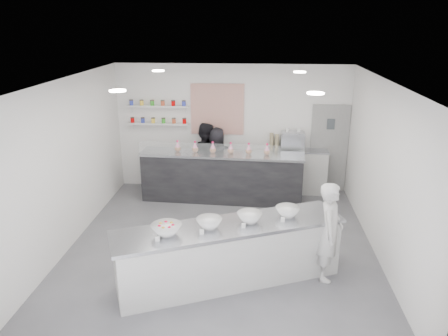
# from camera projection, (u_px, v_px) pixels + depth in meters

# --- Properties ---
(floor) EXTENTS (6.00, 6.00, 0.00)m
(floor) POSITION_uv_depth(u_px,v_px,m) (221.00, 245.00, 8.04)
(floor) COLOR #515156
(floor) RESTS_ON ground
(ceiling) EXTENTS (6.00, 6.00, 0.00)m
(ceiling) POSITION_uv_depth(u_px,v_px,m) (221.00, 81.00, 7.07)
(ceiling) COLOR white
(ceiling) RESTS_ON floor
(back_wall) EXTENTS (5.50, 0.00, 5.50)m
(back_wall) POSITION_uv_depth(u_px,v_px,m) (232.00, 128.00, 10.38)
(back_wall) COLOR white
(back_wall) RESTS_ON floor
(left_wall) EXTENTS (0.00, 6.00, 6.00)m
(left_wall) POSITION_uv_depth(u_px,v_px,m) (68.00, 165.00, 7.76)
(left_wall) COLOR white
(left_wall) RESTS_ON floor
(right_wall) EXTENTS (0.00, 6.00, 6.00)m
(right_wall) POSITION_uv_depth(u_px,v_px,m) (384.00, 173.00, 7.34)
(right_wall) COLOR white
(right_wall) RESTS_ON floor
(back_door) EXTENTS (0.88, 0.04, 2.10)m
(back_door) POSITION_uv_depth(u_px,v_px,m) (329.00, 149.00, 10.33)
(back_door) COLOR gray
(back_door) RESTS_ON floor
(pattern_panel) EXTENTS (1.25, 0.03, 1.20)m
(pattern_panel) POSITION_uv_depth(u_px,v_px,m) (217.00, 109.00, 10.24)
(pattern_panel) COLOR #A23220
(pattern_panel) RESTS_ON back_wall
(jar_shelf_lower) EXTENTS (1.45, 0.22, 0.04)m
(jar_shelf_lower) POSITION_uv_depth(u_px,v_px,m) (159.00, 124.00, 10.39)
(jar_shelf_lower) COLOR silver
(jar_shelf_lower) RESTS_ON back_wall
(jar_shelf_upper) EXTENTS (1.45, 0.22, 0.04)m
(jar_shelf_upper) POSITION_uv_depth(u_px,v_px,m) (158.00, 106.00, 10.26)
(jar_shelf_upper) COLOR silver
(jar_shelf_upper) RESTS_ON back_wall
(preserve_jars) EXTENTS (1.45, 0.10, 0.56)m
(preserve_jars) POSITION_uv_depth(u_px,v_px,m) (158.00, 112.00, 10.28)
(preserve_jars) COLOR #C70001
(preserve_jars) RESTS_ON jar_shelf_lower
(downlight_0) EXTENTS (0.24, 0.24, 0.02)m
(downlight_0) POSITION_uv_depth(u_px,v_px,m) (118.00, 91.00, 6.24)
(downlight_0) COLOR white
(downlight_0) RESTS_ON ceiling
(downlight_1) EXTENTS (0.24, 0.24, 0.02)m
(downlight_1) POSITION_uv_depth(u_px,v_px,m) (316.00, 93.00, 6.03)
(downlight_1) COLOR white
(downlight_1) RESTS_ON ceiling
(downlight_2) EXTENTS (0.24, 0.24, 0.02)m
(downlight_2) POSITION_uv_depth(u_px,v_px,m) (158.00, 71.00, 8.69)
(downlight_2) COLOR white
(downlight_2) RESTS_ON ceiling
(downlight_3) EXTENTS (0.24, 0.24, 0.02)m
(downlight_3) POSITION_uv_depth(u_px,v_px,m) (300.00, 72.00, 8.48)
(downlight_3) COLOR white
(downlight_3) RESTS_ON ceiling
(prep_counter) EXTENTS (3.62, 2.16, 0.98)m
(prep_counter) POSITION_uv_depth(u_px,v_px,m) (230.00, 253.00, 6.80)
(prep_counter) COLOR #B9B9B5
(prep_counter) RESTS_ON floor
(back_bar) EXTENTS (3.67, 0.85, 1.13)m
(back_bar) POSITION_uv_depth(u_px,v_px,m) (222.00, 177.00, 9.88)
(back_bar) COLOR black
(back_bar) RESTS_ON floor
(sneeze_guard) EXTENTS (3.59, 0.20, 0.31)m
(sneeze_guard) POSITION_uv_depth(u_px,v_px,m) (220.00, 151.00, 9.35)
(sneeze_guard) COLOR white
(sneeze_guard) RESTS_ON back_bar
(espresso_ledge) EXTENTS (1.43, 0.45, 1.06)m
(espresso_ledge) POSITION_uv_depth(u_px,v_px,m) (296.00, 171.00, 10.37)
(espresso_ledge) COLOR #B9B9B5
(espresso_ledge) RESTS_ON floor
(espresso_machine) EXTENTS (0.54, 0.37, 0.41)m
(espresso_machine) POSITION_uv_depth(u_px,v_px,m) (292.00, 141.00, 10.14)
(espresso_machine) COLOR #93969E
(espresso_machine) RESTS_ON espresso_ledge
(cup_stacks) EXTENTS (0.26, 0.24, 0.35)m
(cup_stacks) POSITION_uv_depth(u_px,v_px,m) (274.00, 142.00, 10.19)
(cup_stacks) COLOR #90895D
(cup_stacks) RESTS_ON espresso_ledge
(prep_bowls) EXTENTS (2.35, 1.37, 0.16)m
(prep_bowls) POSITION_uv_depth(u_px,v_px,m) (230.00, 220.00, 6.62)
(prep_bowls) COLOR white
(prep_bowls) RESTS_ON prep_counter
(label_cards) EXTENTS (2.01, 0.04, 0.07)m
(label_cards) POSITION_uv_depth(u_px,v_px,m) (213.00, 237.00, 6.20)
(label_cards) COLOR white
(label_cards) RESTS_ON prep_counter
(cookie_bags) EXTENTS (2.14, 0.25, 0.26)m
(cookie_bags) POSITION_uv_depth(u_px,v_px,m) (222.00, 148.00, 9.66)
(cookie_bags) COLOR pink
(cookie_bags) RESTS_ON back_bar
(woman_prep) EXTENTS (0.52, 0.66, 1.62)m
(woman_prep) POSITION_uv_depth(u_px,v_px,m) (330.00, 232.00, 6.81)
(woman_prep) COLOR silver
(woman_prep) RESTS_ON floor
(staff_left) EXTENTS (0.91, 0.75, 1.71)m
(staff_left) POSITION_uv_depth(u_px,v_px,m) (205.00, 158.00, 10.26)
(staff_left) COLOR black
(staff_left) RESTS_ON floor
(staff_right) EXTENTS (0.86, 0.64, 1.60)m
(staff_right) POSITION_uv_depth(u_px,v_px,m) (217.00, 161.00, 10.26)
(staff_right) COLOR black
(staff_right) RESTS_ON floor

